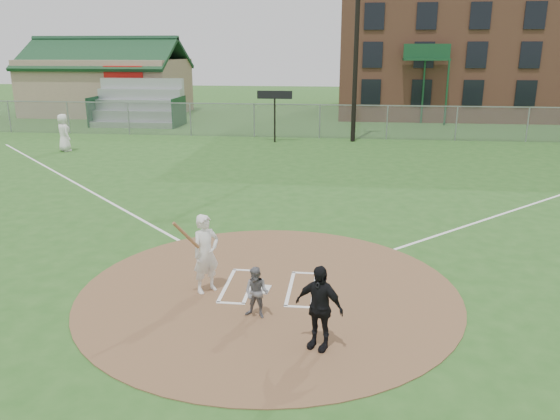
# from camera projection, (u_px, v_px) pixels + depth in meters

# --- Properties ---
(ground) EXTENTS (140.00, 140.00, 0.00)m
(ground) POSITION_uv_depth(u_px,v_px,m) (269.00, 291.00, 12.18)
(ground) COLOR #27561D
(ground) RESTS_ON ground
(dirt_circle) EXTENTS (8.40, 8.40, 0.02)m
(dirt_circle) POSITION_uv_depth(u_px,v_px,m) (269.00, 290.00, 12.17)
(dirt_circle) COLOR brown
(dirt_circle) RESTS_ON ground
(home_plate) EXTENTS (0.48, 0.48, 0.03)m
(home_plate) POSITION_uv_depth(u_px,v_px,m) (260.00, 289.00, 12.19)
(home_plate) COLOR silver
(home_plate) RESTS_ON dirt_circle
(foul_line_first) EXTENTS (17.04, 17.04, 0.01)m
(foul_line_first) POSITION_uv_depth(u_px,v_px,m) (550.00, 198.00, 19.71)
(foul_line_first) COLOR white
(foul_line_first) RESTS_ON ground
(foul_line_third) EXTENTS (17.04, 17.04, 0.01)m
(foul_line_third) POSITION_uv_depth(u_px,v_px,m) (78.00, 184.00, 21.78)
(foul_line_third) COLOR white
(foul_line_third) RESTS_ON ground
(catcher) EXTENTS (0.59, 0.51, 1.05)m
(catcher) POSITION_uv_depth(u_px,v_px,m) (257.00, 293.00, 10.81)
(catcher) COLOR slate
(catcher) RESTS_ON dirt_circle
(umpire) EXTENTS (1.00, 0.73, 1.57)m
(umpire) POSITION_uv_depth(u_px,v_px,m) (319.00, 307.00, 9.63)
(umpire) COLOR black
(umpire) RESTS_ON dirt_circle
(ondeck_player) EXTENTS (1.12, 1.10, 1.95)m
(ondeck_player) POSITION_uv_depth(u_px,v_px,m) (64.00, 133.00, 28.61)
(ondeck_player) COLOR white
(ondeck_player) RESTS_ON ground
(batters_boxes) EXTENTS (2.08, 1.88, 0.01)m
(batters_boxes) POSITION_uv_depth(u_px,v_px,m) (270.00, 287.00, 12.31)
(batters_boxes) COLOR white
(batters_boxes) RESTS_ON dirt_circle
(batter_at_plate) EXTENTS (0.92, 1.01, 1.78)m
(batter_at_plate) POSITION_uv_depth(u_px,v_px,m) (206.00, 254.00, 11.88)
(batter_at_plate) COLOR white
(batter_at_plate) RESTS_ON dirt_circle
(outfield_fence) EXTENTS (56.08, 0.08, 2.03)m
(outfield_fence) POSITION_uv_depth(u_px,v_px,m) (320.00, 121.00, 32.84)
(outfield_fence) COLOR slate
(outfield_fence) RESTS_ON ground
(bleachers) EXTENTS (6.08, 3.20, 3.20)m
(bleachers) POSITION_uv_depth(u_px,v_px,m) (137.00, 103.00, 38.16)
(bleachers) COLOR #B7BABF
(bleachers) RESTS_ON ground
(clubhouse) EXTENTS (12.20, 8.71, 6.23)m
(clubhouse) POSITION_uv_depth(u_px,v_px,m) (109.00, 84.00, 44.98)
(clubhouse) COLOR tan
(clubhouse) RESTS_ON ground
(brick_warehouse) EXTENTS (30.00, 17.17, 15.00)m
(brick_warehouse) POSITION_uv_depth(u_px,v_px,m) (528.00, 20.00, 44.36)
(brick_warehouse) COLOR #93573F
(brick_warehouse) RESTS_ON ground
(light_pole) EXTENTS (1.20, 0.30, 12.22)m
(light_pole) POSITION_uv_depth(u_px,v_px,m) (357.00, 22.00, 30.07)
(light_pole) COLOR black
(light_pole) RESTS_ON ground
(scoreboard_sign) EXTENTS (2.00, 0.10, 2.93)m
(scoreboard_sign) POSITION_uv_depth(u_px,v_px,m) (275.00, 100.00, 31.02)
(scoreboard_sign) COLOR black
(scoreboard_sign) RESTS_ON ground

